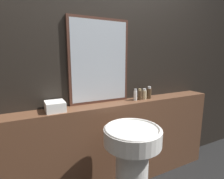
{
  "coord_description": "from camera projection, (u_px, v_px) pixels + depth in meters",
  "views": [
    {
      "loc": [
        -0.79,
        -0.17,
        1.41
      ],
      "look_at": [
        -0.07,
        1.25,
        1.11
      ],
      "focal_mm": 28.0,
      "sensor_mm": 36.0,
      "label": 1
    }
  ],
  "objects": [
    {
      "name": "pedestal_sink",
      "position": [
        132.0,
        167.0,
        1.42
      ],
      "size": [
        0.46,
        0.46,
        0.87
      ],
      "color": "white",
      "rests_on": "ground_plane"
    },
    {
      "name": "body_wash_bottle",
      "position": [
        149.0,
        93.0,
        1.97
      ],
      "size": [
        0.05,
        0.05,
        0.14
      ],
      "color": "#4C3823",
      "rests_on": "vanity_counter"
    },
    {
      "name": "shampoo_bottle",
      "position": [
        135.0,
        95.0,
        1.89
      ],
      "size": [
        0.04,
        0.04,
        0.13
      ],
      "color": "white",
      "rests_on": "vanity_counter"
    },
    {
      "name": "towel_stack",
      "position": [
        55.0,
        106.0,
        1.52
      ],
      "size": [
        0.16,
        0.18,
        0.09
      ],
      "color": "white",
      "rests_on": "vanity_counter"
    },
    {
      "name": "mirror",
      "position": [
        100.0,
        62.0,
        1.74
      ],
      "size": [
        0.63,
        0.03,
        0.84
      ],
      "color": "#47281E",
      "rests_on": "vanity_counter"
    },
    {
      "name": "conditioner_bottle",
      "position": [
        140.0,
        95.0,
        1.92
      ],
      "size": [
        0.04,
        0.04,
        0.12
      ],
      "color": "#4C3823",
      "rests_on": "vanity_counter"
    },
    {
      "name": "wall_back",
      "position": [
        107.0,
        72.0,
        1.85
      ],
      "size": [
        8.0,
        0.06,
        2.5
      ],
      "color": "black",
      "rests_on": "ground_plane"
    },
    {
      "name": "lotion_bottle",
      "position": [
        144.0,
        94.0,
        1.95
      ],
      "size": [
        0.05,
        0.05,
        0.12
      ],
      "color": "#C6B284",
      "rests_on": "vanity_counter"
    },
    {
      "name": "vanity_counter",
      "position": [
        113.0,
        146.0,
        1.87
      ],
      "size": [
        2.56,
        0.23,
        0.94
      ],
      "color": "brown",
      "rests_on": "ground_plane"
    }
  ]
}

